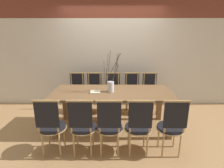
% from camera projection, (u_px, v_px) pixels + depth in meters
% --- Properties ---
extents(ground_plane, '(16.00, 16.00, 0.00)m').
position_uv_depth(ground_plane, '(112.00, 128.00, 3.54)').
color(ground_plane, '#A87F51').
extents(wall_rear, '(12.00, 0.06, 3.20)m').
position_uv_depth(wall_rear, '(112.00, 44.00, 4.38)').
color(wall_rear, beige).
rests_on(wall_rear, ground_plane).
extents(dining_table, '(2.27, 0.96, 0.77)m').
position_uv_depth(dining_table, '(112.00, 97.00, 3.36)').
color(dining_table, brown).
rests_on(dining_table, ground_plane).
extents(chair_near_leftend, '(0.42, 0.42, 0.95)m').
position_uv_depth(chair_near_leftend, '(51.00, 125.00, 2.63)').
color(chair_near_leftend, black).
rests_on(chair_near_leftend, ground_plane).
extents(chair_near_left, '(0.42, 0.42, 0.95)m').
position_uv_depth(chair_near_left, '(82.00, 125.00, 2.63)').
color(chair_near_left, black).
rests_on(chair_near_left, ground_plane).
extents(chair_near_center, '(0.42, 0.42, 0.95)m').
position_uv_depth(chair_near_center, '(109.00, 125.00, 2.63)').
color(chair_near_center, black).
rests_on(chair_near_center, ground_plane).
extents(chair_near_right, '(0.42, 0.42, 0.95)m').
position_uv_depth(chair_near_right, '(139.00, 125.00, 2.62)').
color(chair_near_right, black).
rests_on(chair_near_right, ground_plane).
extents(chair_near_rightend, '(0.42, 0.42, 0.95)m').
position_uv_depth(chair_near_rightend, '(172.00, 125.00, 2.62)').
color(chair_near_rightend, black).
rests_on(chair_near_rightend, ground_plane).
extents(chair_far_leftend, '(0.42, 0.42, 0.95)m').
position_uv_depth(chair_far_leftend, '(77.00, 92.00, 4.18)').
color(chair_far_leftend, black).
rests_on(chair_far_leftend, ground_plane).
extents(chair_far_left, '(0.42, 0.42, 0.95)m').
position_uv_depth(chair_far_left, '(94.00, 92.00, 4.18)').
color(chair_far_left, black).
rests_on(chair_far_left, ground_plane).
extents(chair_far_center, '(0.42, 0.42, 0.95)m').
position_uv_depth(chair_far_center, '(113.00, 92.00, 4.17)').
color(chair_far_center, black).
rests_on(chair_far_center, ground_plane).
extents(chair_far_right, '(0.42, 0.42, 0.95)m').
position_uv_depth(chair_far_right, '(132.00, 92.00, 4.17)').
color(chair_far_right, black).
rests_on(chair_far_right, ground_plane).
extents(chair_far_rightend, '(0.42, 0.42, 0.95)m').
position_uv_depth(chair_far_rightend, '(150.00, 92.00, 4.17)').
color(chair_far_rightend, black).
rests_on(chair_far_rightend, ground_plane).
extents(vase_centerpiece, '(0.32, 0.32, 0.77)m').
position_uv_depth(vase_centerpiece, '(111.00, 85.00, 3.29)').
color(vase_centerpiece, silver).
rests_on(vase_centerpiece, dining_table).
extents(book_stack, '(0.20, 0.20, 0.02)m').
position_uv_depth(book_stack, '(95.00, 92.00, 3.28)').
color(book_stack, beige).
rests_on(book_stack, dining_table).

